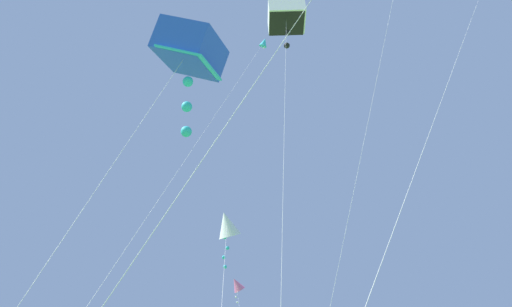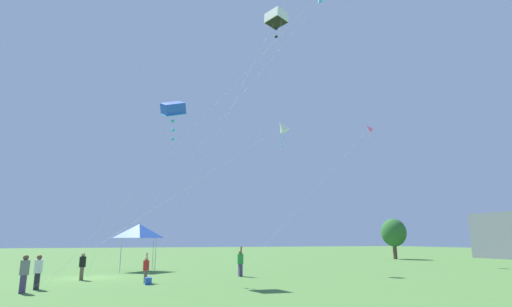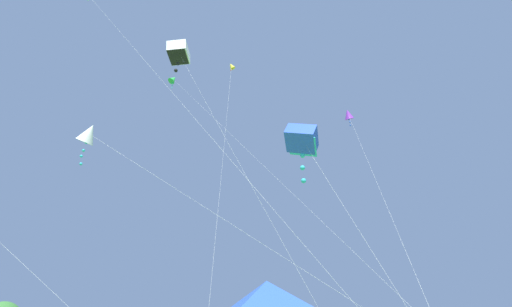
{
  "view_description": "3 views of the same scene",
  "coord_description": "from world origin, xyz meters",
  "px_view_note": "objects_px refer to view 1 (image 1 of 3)",
  "views": [
    {
      "loc": [
        7.8,
        -3.49,
        2.65
      ],
      "look_at": [
        1.81,
        9.5,
        11.69
      ],
      "focal_mm": 40.0,
      "sensor_mm": 36.0,
      "label": 1
    },
    {
      "loc": [
        30.05,
        1.78,
        2.51
      ],
      "look_at": [
        1.75,
        11.27,
        8.97
      ],
      "focal_mm": 28.0,
      "sensor_mm": 36.0,
      "label": 2
    },
    {
      "loc": [
        -11.58,
        0.32,
        2.67
      ],
      "look_at": [
        4.09,
        8.26,
        12.68
      ],
      "focal_mm": 24.0,
      "sensor_mm": 36.0,
      "label": 3
    }
  ],
  "objects_px": {
    "kite_white_box_7": "(286,17)",
    "kite_blue_box_6": "(190,51)",
    "kite_white_diamond_0": "(227,225)",
    "kite_pink_diamond_1": "(237,285)",
    "kite_cyan_diamond_4": "(263,43)"
  },
  "relations": [
    {
      "from": "kite_white_diamond_0",
      "to": "kite_cyan_diamond_4",
      "type": "distance_m",
      "value": 14.27
    },
    {
      "from": "kite_white_diamond_0",
      "to": "kite_pink_diamond_1",
      "type": "relative_size",
      "value": 0.93
    },
    {
      "from": "kite_pink_diamond_1",
      "to": "kite_blue_box_6",
      "type": "bearing_deg",
      "value": -65.82
    },
    {
      "from": "kite_pink_diamond_1",
      "to": "kite_white_box_7",
      "type": "xyz_separation_m",
      "value": [
        9.98,
        -15.49,
        5.6
      ]
    },
    {
      "from": "kite_cyan_diamond_4",
      "to": "kite_blue_box_6",
      "type": "distance_m",
      "value": 20.98
    },
    {
      "from": "kite_white_diamond_0",
      "to": "kite_white_box_7",
      "type": "xyz_separation_m",
      "value": [
        3.63,
        -1.9,
        8.37
      ]
    },
    {
      "from": "kite_cyan_diamond_4",
      "to": "kite_blue_box_6",
      "type": "height_order",
      "value": "kite_cyan_diamond_4"
    },
    {
      "from": "kite_white_box_7",
      "to": "kite_blue_box_6",
      "type": "bearing_deg",
      "value": -85.1
    },
    {
      "from": "kite_pink_diamond_1",
      "to": "kite_white_diamond_0",
      "type": "bearing_deg",
      "value": -64.94
    },
    {
      "from": "kite_pink_diamond_1",
      "to": "kite_blue_box_6",
      "type": "relative_size",
      "value": 1.56
    },
    {
      "from": "kite_cyan_diamond_4",
      "to": "kite_white_box_7",
      "type": "bearing_deg",
      "value": -58.24
    },
    {
      "from": "kite_white_diamond_0",
      "to": "kite_pink_diamond_1",
      "type": "height_order",
      "value": "kite_pink_diamond_1"
    },
    {
      "from": "kite_pink_diamond_1",
      "to": "kite_cyan_diamond_4",
      "type": "height_order",
      "value": "kite_cyan_diamond_4"
    },
    {
      "from": "kite_pink_diamond_1",
      "to": "kite_white_box_7",
      "type": "height_order",
      "value": "kite_white_box_7"
    },
    {
      "from": "kite_blue_box_6",
      "to": "kite_cyan_diamond_4",
      "type": "bearing_deg",
      "value": 107.37
    }
  ]
}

